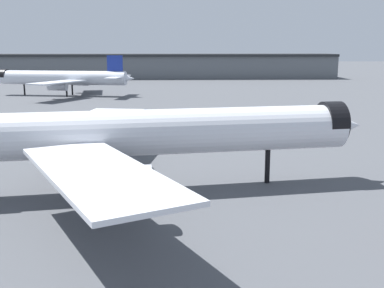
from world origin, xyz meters
The scene contains 5 objects.
ground centered at (0.00, 0.00, 0.00)m, with size 900.00×900.00×0.00m, color #4C4F54.
airliner_near_gate centered at (0.21, -0.28, 6.39)m, with size 54.11×48.56×14.52m.
airliner_far_taxiway centered at (-39.08, 99.05, 5.66)m, with size 47.02×42.76×12.86m.
terminal_building centered at (-34.10, 182.17, 6.06)m, with size 202.48×38.87×19.44m.
baggage_tug_wing centered at (-18.18, 25.02, 0.97)m, with size 3.36×3.45×1.85m.
Camera 1 is at (9.52, -49.94, 15.77)m, focal length 43.95 mm.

